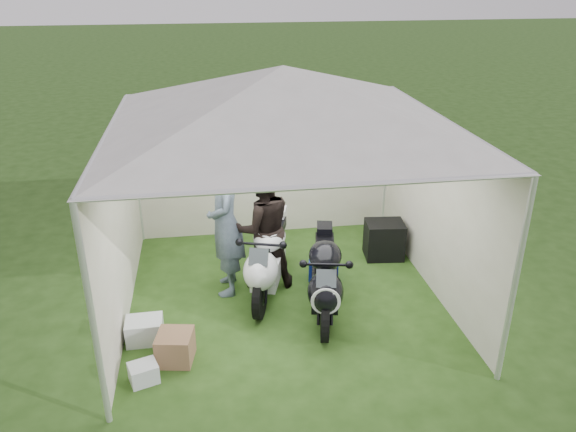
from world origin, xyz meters
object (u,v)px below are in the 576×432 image
(crate_0, at_px, (145,330))
(crate_2, at_px, (144,373))
(paddock_stand, at_px, (323,268))
(person_blue_jacket, at_px, (226,222))
(person_dark_jacket, at_px, (263,228))
(equipment_box, at_px, (384,240))
(crate_1, at_px, (175,347))
(canopy_tent, at_px, (283,102))
(motorcycle_black, at_px, (325,277))
(motorcycle_white, at_px, (268,257))

(crate_0, xyz_separation_m, crate_2, (0.04, -0.73, -0.03))
(paddock_stand, distance_m, person_blue_jacket, 1.57)
(paddock_stand, height_order, person_dark_jacket, person_dark_jacket)
(equipment_box, relative_size, crate_1, 1.46)
(equipment_box, bearing_deg, person_blue_jacket, -165.98)
(equipment_box, bearing_deg, crate_0, -154.83)
(equipment_box, height_order, crate_1, equipment_box)
(canopy_tent, height_order, paddock_stand, canopy_tent)
(person_dark_jacket, bearing_deg, equipment_box, -172.38)
(person_dark_jacket, height_order, equipment_box, person_dark_jacket)
(crate_1, bearing_deg, motorcycle_black, 20.25)
(motorcycle_white, height_order, crate_2, motorcycle_white)
(paddock_stand, bearing_deg, crate_1, -142.88)
(paddock_stand, xyz_separation_m, person_blue_jacket, (-1.33, -0.09, 0.84))
(motorcycle_white, xyz_separation_m, crate_0, (-1.55, -0.84, -0.39))
(crate_1, bearing_deg, canopy_tent, 40.83)
(paddock_stand, xyz_separation_m, crate_0, (-2.36, -1.09, -0.01))
(person_blue_jacket, bearing_deg, person_dark_jacket, 96.61)
(crate_1, bearing_deg, person_dark_jacket, 51.91)
(person_blue_jacket, bearing_deg, paddock_stand, 95.54)
(person_blue_jacket, bearing_deg, motorcycle_black, 58.88)
(motorcycle_white, relative_size, motorcycle_black, 1.01)
(person_blue_jacket, xyz_separation_m, crate_2, (-0.99, -1.73, -0.89))
(canopy_tent, bearing_deg, equipment_box, 26.39)
(equipment_box, height_order, crate_0, equipment_box)
(motorcycle_white, height_order, paddock_stand, motorcycle_white)
(equipment_box, bearing_deg, person_dark_jacket, -163.72)
(motorcycle_black, height_order, person_blue_jacket, person_blue_jacket)
(crate_0, bearing_deg, person_blue_jacket, 44.23)
(person_dark_jacket, relative_size, person_blue_jacket, 0.86)
(paddock_stand, relative_size, person_dark_jacket, 0.24)
(equipment_box, xyz_separation_m, crate_2, (-3.35, -2.32, -0.17))
(person_blue_jacket, distance_m, crate_0, 1.67)
(crate_1, bearing_deg, crate_0, 131.21)
(motorcycle_white, height_order, person_dark_jacket, person_dark_jacket)
(crate_2, bearing_deg, paddock_stand, 38.10)
(motorcycle_black, distance_m, crate_2, 2.40)
(motorcycle_white, relative_size, crate_0, 4.47)
(motorcycle_white, height_order, motorcycle_black, motorcycle_white)
(canopy_tent, distance_m, person_blue_jacket, 1.75)
(canopy_tent, bearing_deg, crate_0, -156.00)
(motorcycle_black, xyz_separation_m, paddock_stand, (0.17, 0.84, -0.36))
(motorcycle_black, xyz_separation_m, equipment_box, (1.20, 1.34, -0.24))
(crate_0, height_order, crate_2, crate_0)
(motorcycle_black, distance_m, person_dark_jacket, 1.09)
(motorcycle_white, xyz_separation_m, equipment_box, (1.84, 0.76, -0.25))
(paddock_stand, relative_size, crate_0, 0.97)
(motorcycle_black, xyz_separation_m, crate_2, (-2.15, -0.98, -0.41))
(canopy_tent, xyz_separation_m, motorcycle_white, (-0.20, 0.06, -2.05))
(crate_2, bearing_deg, canopy_tent, 41.36)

